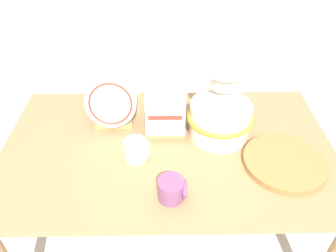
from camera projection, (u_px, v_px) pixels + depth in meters
name	position (u px, v px, depth m)	size (l,w,h in m)	color
ground_plane	(168.00, 232.00, 1.83)	(14.00, 14.00, 0.00)	beige
display_table	(168.00, 157.00, 1.46)	(1.42, 0.83, 0.66)	#9E754C
ceramic_vase	(221.00, 109.00, 1.39)	(0.29, 0.29, 0.34)	silver
dish_rack_round_plates	(112.00, 103.00, 1.47)	(0.22, 0.17, 0.24)	tan
dish_rack_square_plates	(165.00, 117.00, 1.45)	(0.17, 0.15, 0.19)	tan
wicker_charger_stack	(284.00, 162.00, 1.32)	(0.33, 0.33, 0.03)	olive
mug_cream_glaze	(137.00, 150.00, 1.33)	(0.11, 0.10, 0.09)	silver
mug_plum_glaze	(172.00, 189.00, 1.17)	(0.11, 0.10, 0.09)	#7A4770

